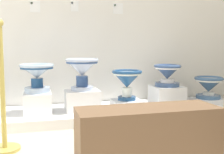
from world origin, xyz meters
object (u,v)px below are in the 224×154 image
(plinth_block_pale_glazed, at_px, (38,102))
(antique_toilet_rightmost, at_px, (167,73))
(museum_bench, at_px, (148,133))
(info_placard_second, at_px, (35,7))
(antique_toilet_pale_glazed, at_px, (37,73))
(stanchion_post_near_left, at_px, (3,111))
(plinth_block_rightmost, at_px, (167,95))
(plinth_block_central_ornate, at_px, (127,104))
(antique_toilet_tall_cobalt, at_px, (82,68))
(info_placard_fourth, at_px, (118,8))
(plinth_block_tall_cobalt, at_px, (82,100))
(plinth_block_broad_patterned, at_px, (208,101))
(antique_toilet_central_ornate, at_px, (127,79))
(info_placard_third, at_px, (75,6))
(antique_toilet_broad_patterned, at_px, (209,85))

(plinth_block_pale_glazed, xyz_separation_m, antique_toilet_rightmost, (1.61, 0.02, 0.29))
(plinth_block_pale_glazed, relative_size, museum_bench, 0.34)
(antique_toilet_rightmost, relative_size, info_placard_second, 2.51)
(antique_toilet_pale_glazed, relative_size, antique_toilet_rightmost, 1.11)
(antique_toilet_pale_glazed, bearing_deg, stanchion_post_near_left, -107.86)
(plinth_block_pale_glazed, relative_size, plinth_block_rightmost, 0.98)
(plinth_block_central_ornate, height_order, museum_bench, museum_bench)
(antique_toilet_tall_cobalt, height_order, museum_bench, antique_toilet_tall_cobalt)
(antique_toilet_tall_cobalt, relative_size, stanchion_post_near_left, 0.36)
(info_placard_second, bearing_deg, info_placard_fourth, 0.00)
(antique_toilet_tall_cobalt, distance_m, plinth_block_rightmost, 1.17)
(plinth_block_tall_cobalt, bearing_deg, museum_bench, -76.37)
(plinth_block_central_ornate, relative_size, stanchion_post_near_left, 0.33)
(plinth_block_pale_glazed, relative_size, antique_toilet_rightmost, 1.08)
(info_placard_second, bearing_deg, plinth_block_broad_patterned, -11.96)
(antique_toilet_pale_glazed, distance_m, plinth_block_rightmost, 1.64)
(plinth_block_central_ornate, xyz_separation_m, plinth_block_broad_patterned, (1.12, -0.03, -0.01))
(antique_toilet_tall_cobalt, bearing_deg, info_placard_fourth, 38.69)
(antique_toilet_rightmost, bearing_deg, stanchion_post_near_left, -155.76)
(plinth_block_rightmost, distance_m, plinth_block_broad_patterned, 0.58)
(plinth_block_broad_patterned, bearing_deg, antique_toilet_central_ornate, 178.30)
(antique_toilet_rightmost, bearing_deg, info_placard_fourth, 143.10)
(plinth_block_broad_patterned, xyz_separation_m, info_placard_third, (-1.69, 0.46, 1.23))
(antique_toilet_broad_patterned, height_order, info_placard_second, info_placard_second)
(antique_toilet_pale_glazed, distance_m, antique_toilet_central_ornate, 1.06)
(plinth_block_pale_glazed, xyz_separation_m, museum_bench, (0.81, -1.29, -0.03))
(antique_toilet_broad_patterned, relative_size, museum_bench, 0.35)
(antique_toilet_central_ornate, xyz_separation_m, info_placard_third, (-0.57, 0.43, 0.92))
(antique_toilet_broad_patterned, bearing_deg, plinth_block_rightmost, 174.45)
(museum_bench, bearing_deg, plinth_block_tall_cobalt, 103.63)
(plinth_block_broad_patterned, bearing_deg, antique_toilet_rightmost, 174.45)
(antique_toilet_central_ornate, distance_m, antique_toilet_rightmost, 0.55)
(antique_toilet_pale_glazed, distance_m, antique_toilet_broad_patterned, 2.19)
(antique_toilet_pale_glazed, bearing_deg, plinth_block_pale_glazed, 0.00)
(plinth_block_rightmost, xyz_separation_m, plinth_block_broad_patterned, (0.57, -0.06, -0.09))
(antique_toilet_central_ornate, height_order, info_placard_second, info_placard_second)
(plinth_block_tall_cobalt, height_order, plinth_block_rightmost, plinth_block_rightmost)
(plinth_block_broad_patterned, xyz_separation_m, info_placard_second, (-2.18, 0.46, 1.20))
(antique_toilet_pale_glazed, xyz_separation_m, antique_toilet_rightmost, (1.61, 0.02, -0.04))
(plinth_block_tall_cobalt, height_order, stanchion_post_near_left, stanchion_post_near_left)
(plinth_block_tall_cobalt, xyz_separation_m, info_placard_second, (-0.51, 0.45, 1.12))
(antique_toilet_broad_patterned, bearing_deg, museum_bench, -137.52)
(plinth_block_broad_patterned, xyz_separation_m, museum_bench, (-1.37, -1.25, 0.06))
(info_placard_second, bearing_deg, info_placard_third, -0.00)
(plinth_block_broad_patterned, relative_size, museum_bench, 0.37)
(plinth_block_tall_cobalt, height_order, plinth_block_central_ornate, plinth_block_tall_cobalt)
(museum_bench, bearing_deg, plinth_block_broad_patterned, 42.48)
(plinth_block_central_ornate, distance_m, antique_toilet_rightmost, 0.66)
(antique_toilet_pale_glazed, xyz_separation_m, info_placard_second, (-0.00, 0.43, 0.79))
(antique_toilet_central_ornate, height_order, plinth_block_rightmost, antique_toilet_central_ornate)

